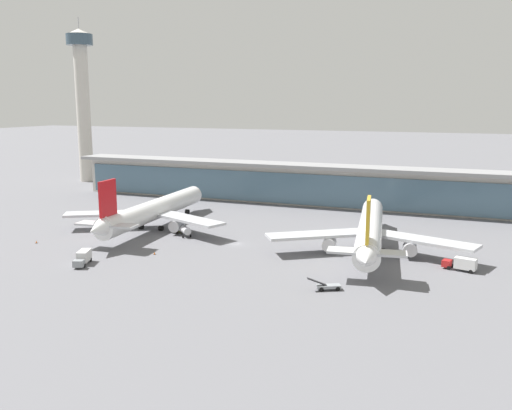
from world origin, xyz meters
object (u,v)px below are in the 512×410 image
service_truck_by_tail_red (462,263)px  control_tower (82,94)px  airliner_centre_stand (370,230)px  service_truck_mid_apron_grey (83,257)px  airliner_left_stand (153,210)px  safety_cone_alpha (155,253)px  safety_cone_bravo (36,242)px  service_truck_near_nose_grey (328,286)px  service_truck_under_wing_olive (183,230)px

service_truck_by_tail_red → control_tower: 195.70m
airliner_centre_stand → service_truck_mid_apron_grey: size_ratio=8.73×
airliner_left_stand → control_tower: bearing=138.3°
airliner_left_stand → control_tower: 118.80m
airliner_left_stand → airliner_centre_stand: same height
service_truck_by_tail_red → safety_cone_alpha: 72.59m
airliner_left_stand → safety_cone_bravo: (-19.98, -26.54, -5.28)m
service_truck_near_nose_grey → safety_cone_bravo: size_ratio=9.48×
service_truck_under_wing_olive → airliner_left_stand: bearing=161.5°
airliner_left_stand → service_truck_under_wing_olive: size_ratio=8.55×
service_truck_by_tail_red → safety_cone_alpha: (-71.21, -14.00, -1.37)m
safety_cone_bravo → airliner_centre_stand: bearing=16.3°
airliner_left_stand → safety_cone_bravo: bearing=-127.0°
airliner_centre_stand → safety_cone_bravo: bearing=-163.7°
service_truck_near_nose_grey → safety_cone_alpha: service_truck_near_nose_grey is taller
airliner_left_stand → safety_cone_bravo: airliner_left_stand is taller
airliner_left_stand → service_truck_mid_apron_grey: size_ratio=8.75×
service_truck_by_tail_red → safety_cone_bravo: (-106.73, -16.16, -1.37)m
service_truck_near_nose_grey → service_truck_under_wing_olive: (-49.65, 29.90, 0.90)m
service_truck_under_wing_olive → service_truck_mid_apron_grey: bearing=-102.9°
control_tower → safety_cone_bravo: (64.71, -101.91, -40.80)m
service_truck_under_wing_olive → safety_cone_alpha: 20.49m
service_truck_mid_apron_grey → safety_cone_alpha: service_truck_mid_apron_grey is taller
airliner_left_stand → safety_cone_bravo: size_ratio=95.49×
safety_cone_alpha → safety_cone_bravo: same height
service_truck_by_tail_red → control_tower: control_tower is taller
airliner_left_stand → service_truck_near_nose_grey: bearing=-28.8°
safety_cone_alpha → safety_cone_bravo: 35.59m
safety_cone_alpha → service_truck_mid_apron_grey: bearing=-128.8°
airliner_centre_stand → service_truck_by_tail_red: size_ratio=8.73×
airliner_left_stand → service_truck_mid_apron_grey: airliner_left_stand is taller
service_truck_near_nose_grey → service_truck_mid_apron_grey: bearing=-176.2°
safety_cone_bravo → airliner_left_stand: bearing=53.0°
airliner_centre_stand → control_tower: size_ratio=0.88×
service_truck_mid_apron_grey → control_tower: 149.54m
airliner_centre_stand → control_tower: 171.71m
service_truck_mid_apron_grey → safety_cone_alpha: size_ratio=10.91×
service_truck_under_wing_olive → safety_cone_bravo: service_truck_under_wing_olive is taller
airliner_centre_stand → service_truck_by_tail_red: bearing=-21.3°
airliner_centre_stand → safety_cone_alpha: bearing=-155.2°
service_truck_under_wing_olive → safety_cone_alpha: size_ratio=11.17×
airliner_centre_stand → service_truck_under_wing_olive: 52.33m
airliner_centre_stand → service_truck_under_wing_olive: (-52.12, -2.43, -3.90)m
service_truck_near_nose_grey → service_truck_by_tail_red: 34.21m
service_truck_mid_apron_grey → control_tower: size_ratio=0.10×
service_truck_mid_apron_grey → safety_cone_bravo: 27.18m
airliner_left_stand → service_truck_under_wing_olive: bearing=-18.5°
airliner_left_stand → airliner_centre_stand: bearing=-1.5°
airliner_left_stand → service_truck_under_wing_olive: 13.69m
service_truck_by_tail_red → control_tower: size_ratio=0.10×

